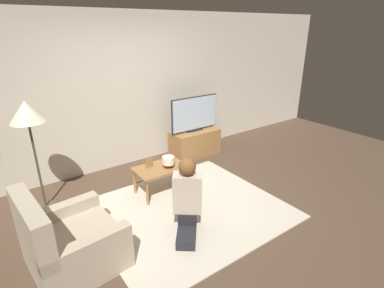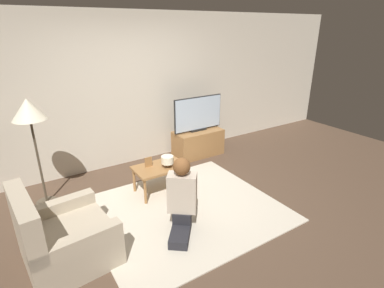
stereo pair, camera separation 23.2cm
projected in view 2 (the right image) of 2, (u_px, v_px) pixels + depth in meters
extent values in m
plane|color=brown|center=(185.00, 210.00, 4.09)|extent=(10.00, 10.00, 0.00)
cube|color=beige|center=(126.00, 92.00, 5.12)|extent=(10.00, 0.06, 2.60)
cube|color=beige|center=(185.00, 210.00, 4.08)|extent=(2.44, 2.14, 0.02)
cube|color=olive|center=(198.00, 143.00, 5.76)|extent=(0.93, 0.46, 0.50)
cube|color=black|center=(198.00, 130.00, 5.67)|extent=(0.34, 0.08, 0.04)
cube|color=black|center=(198.00, 113.00, 5.56)|extent=(1.01, 0.03, 0.63)
cube|color=silver|center=(198.00, 113.00, 5.55)|extent=(0.98, 0.04, 0.60)
cube|color=olive|center=(160.00, 168.00, 4.40)|extent=(0.74, 0.48, 0.04)
cylinder|color=olive|center=(145.00, 192.00, 4.16)|extent=(0.04, 0.04, 0.39)
cylinder|color=olive|center=(186.00, 180.00, 4.49)|extent=(0.04, 0.04, 0.39)
cylinder|color=olive|center=(134.00, 181.00, 4.47)|extent=(0.04, 0.04, 0.39)
cylinder|color=olive|center=(173.00, 170.00, 4.80)|extent=(0.04, 0.04, 0.39)
cylinder|color=#4C4233|center=(47.00, 202.00, 4.25)|extent=(0.28, 0.28, 0.03)
cylinder|color=#4C4233|center=(37.00, 155.00, 3.98)|extent=(0.03, 0.03, 1.44)
cone|color=#EFE5C6|center=(28.00, 109.00, 3.75)|extent=(0.42, 0.42, 0.28)
cube|color=#B7A88E|center=(70.00, 244.00, 3.18)|extent=(0.94, 0.96, 0.38)
cube|color=#B7A88E|center=(25.00, 221.00, 2.82)|extent=(0.24, 0.90, 0.51)
cube|color=#B7A88E|center=(81.00, 258.00, 2.88)|extent=(0.87, 0.22, 0.52)
cube|color=#B7A88E|center=(59.00, 221.00, 3.43)|extent=(0.87, 0.22, 0.52)
cube|color=#232328|center=(181.00, 233.00, 3.53)|extent=(0.47, 0.51, 0.11)
cube|color=#232328|center=(183.00, 215.00, 3.66)|extent=(0.32, 0.32, 0.14)
cube|color=#C1B29E|center=(182.00, 193.00, 3.55)|extent=(0.39, 0.37, 0.48)
sphere|color=tan|center=(182.00, 167.00, 3.42)|extent=(0.20, 0.20, 0.20)
sphere|color=brown|center=(182.00, 166.00, 3.40)|extent=(0.20, 0.20, 0.20)
cube|color=black|center=(186.00, 176.00, 3.88)|extent=(0.13, 0.11, 0.04)
cylinder|color=#C1B29E|center=(193.00, 181.00, 3.76)|extent=(0.24, 0.28, 0.07)
cylinder|color=#C1B29E|center=(177.00, 180.00, 3.78)|extent=(0.24, 0.28, 0.07)
cube|color=olive|center=(148.00, 162.00, 4.36)|extent=(0.11, 0.01, 0.15)
cylinder|color=#4C3823|center=(168.00, 165.00, 4.37)|extent=(0.10, 0.10, 0.06)
cylinder|color=#EFE5C6|center=(167.00, 160.00, 4.34)|extent=(0.18, 0.18, 0.11)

